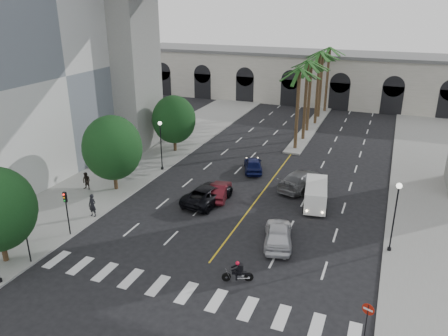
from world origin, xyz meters
TOP-DOWN VIEW (x-y plane):
  - ground at (0.00, 0.00)m, footprint 140.00×140.00m
  - sidewalk_left at (-15.00, 15.00)m, footprint 8.00×100.00m
  - sidewalk_right at (15.00, 15.00)m, footprint 8.00×100.00m
  - median at (0.00, 38.00)m, footprint 2.00×24.00m
  - building_left at (-27.00, 12.00)m, footprint 16.50×32.50m
  - pier_building at (0.00, 55.00)m, footprint 71.00×10.50m
  - palm_a at (0.00, 28.00)m, footprint 3.20×3.20m
  - palm_b at (0.10, 32.00)m, footprint 3.20×3.20m
  - palm_c at (-0.20, 36.00)m, footprint 3.20×3.20m
  - palm_d at (0.15, 40.00)m, footprint 3.20×3.20m
  - palm_e at (-0.10, 44.00)m, footprint 3.20×3.20m
  - palm_f at (0.20, 48.00)m, footprint 3.20×3.20m
  - street_tree_mid at (-13.00, 10.00)m, footprint 5.44×5.44m
  - street_tree_far at (-13.00, 22.00)m, footprint 5.04×5.04m
  - lamp_post_left_far at (-11.40, 16.00)m, footprint 0.40×0.40m
  - lamp_post_right at (11.40, 8.00)m, footprint 0.40×0.40m
  - traffic_signal_near at (-11.30, -2.50)m, footprint 0.25×0.18m
  - traffic_signal_far at (-11.30, 1.50)m, footprint 0.25×0.18m
  - motorcycle_rider at (2.57, 0.82)m, footprint 1.92×0.87m
  - car_a at (3.73, 6.15)m, footprint 3.10×5.24m
  - car_b at (-3.27, 11.93)m, footprint 2.28×4.57m
  - car_c at (-3.89, 10.79)m, footprint 3.46×6.09m
  - car_d at (3.12, 16.81)m, footprint 4.03×6.35m
  - car_e at (-2.47, 19.34)m, footprint 3.25×4.78m
  - cargo_van at (5.11, 13.41)m, footprint 2.55×5.06m
  - pedestrian_a at (-11.50, 4.60)m, footprint 0.72×0.49m
  - pedestrian_b at (-15.44, 8.88)m, footprint 0.83×0.66m
  - do_not_enter_sign at (10.50, -2.05)m, footprint 0.62×0.25m

SIDE VIEW (x-z plane):
  - ground at x=0.00m, z-range 0.00..0.00m
  - sidewalk_left at x=-15.00m, z-range 0.00..0.15m
  - sidewalk_right at x=15.00m, z-range 0.00..0.15m
  - median at x=0.00m, z-range 0.00..0.20m
  - motorcycle_rider at x=2.57m, z-range -0.07..1.40m
  - car_b at x=-3.27m, z-range 0.00..1.44m
  - car_e at x=-2.47m, z-range 0.00..1.51m
  - car_c at x=-3.89m, z-range 0.00..1.60m
  - car_a at x=3.73m, z-range 0.00..1.67m
  - car_d at x=3.12m, z-range 0.00..1.71m
  - pedestrian_b at x=-15.44m, z-range 0.15..1.83m
  - pedestrian_a at x=-11.50m, z-range 0.15..2.08m
  - cargo_van at x=5.11m, z-range 0.12..2.18m
  - do_not_enter_sign at x=10.50m, z-range 0.60..3.24m
  - traffic_signal_near at x=-11.30m, z-range 0.69..4.34m
  - traffic_signal_far at x=-11.30m, z-range 0.69..4.34m
  - lamp_post_left_far at x=-11.40m, z-range 0.55..5.90m
  - lamp_post_right at x=11.40m, z-range 0.55..5.90m
  - street_tree_far at x=-13.00m, z-range 0.56..7.24m
  - street_tree_mid at x=-13.00m, z-range 0.61..7.81m
  - pier_building at x=0.00m, z-range 0.02..8.52m
  - palm_c at x=-0.20m, z-range 3.86..13.96m
  - palm_a at x=0.00m, z-range 3.95..14.25m
  - palm_e at x=-0.10m, z-range 3.99..14.39m
  - palm_b at x=0.10m, z-range 4.07..14.67m
  - palm_f at x=0.20m, z-range 4.11..14.81m
  - palm_d at x=0.15m, z-range 4.20..15.10m
  - building_left at x=-27.00m, z-range 0.01..20.61m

